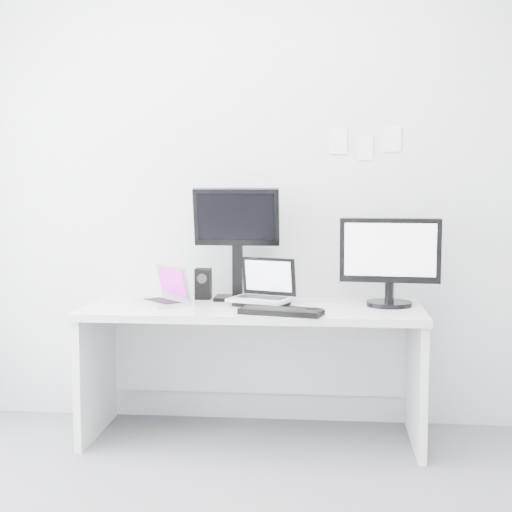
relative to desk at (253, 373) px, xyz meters
name	(u,v)px	position (x,y,z in m)	size (l,w,h in m)	color
back_wall	(259,189)	(0.00, 0.35, 0.99)	(3.60, 3.60, 0.00)	silver
desk	(253,373)	(0.00, 0.00, 0.00)	(1.80, 0.70, 0.73)	silver
macbook	(160,284)	(-0.50, 0.00, 0.47)	(0.29, 0.22, 0.22)	silver
speaker	(203,284)	(-0.30, 0.22, 0.45)	(0.09, 0.09, 0.17)	black
dell_laptop	(261,282)	(0.04, 0.00, 0.50)	(0.31, 0.24, 0.26)	#AAACB1
rear_monitor	(237,243)	(-0.11, 0.20, 0.69)	(0.48, 0.17, 0.65)	black
samsung_monitor	(390,261)	(0.73, 0.07, 0.61)	(0.53, 0.24, 0.49)	black
keyboard	(281,312)	(0.17, -0.25, 0.38)	(0.41, 0.15, 0.03)	black
mouse	(314,311)	(0.33, -0.24, 0.38)	(0.11, 0.07, 0.04)	black
wall_note_0	(338,141)	(0.45, 0.34, 1.26)	(0.10, 0.00, 0.14)	white
wall_note_1	(365,148)	(0.60, 0.34, 1.22)	(0.09, 0.00, 0.13)	white
wall_note_2	(392,139)	(0.75, 0.34, 1.26)	(0.10, 0.00, 0.14)	white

